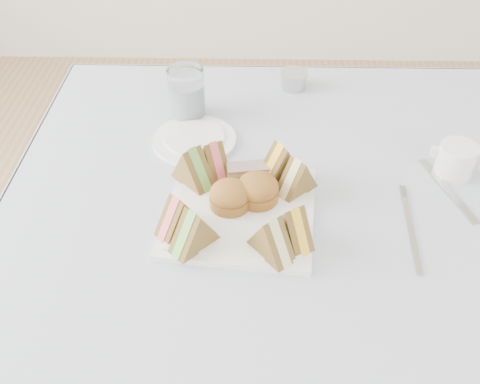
{
  "coord_description": "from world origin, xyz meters",
  "views": [
    {
      "loc": [
        -0.07,
        -0.67,
        1.37
      ],
      "look_at": [
        -0.09,
        -0.01,
        0.8
      ],
      "focal_mm": 40.0,
      "sensor_mm": 36.0,
      "label": 1
    }
  ],
  "objects_px": {
    "serving_plate": "(240,212)",
    "creamer_jug": "(456,160)",
    "table": "(281,336)",
    "water_glass": "(187,94)"
  },
  "relations": [
    {
      "from": "table",
      "to": "water_glass",
      "type": "xyz_separation_m",
      "value": [
        -0.21,
        0.29,
        0.43
      ]
    },
    {
      "from": "table",
      "to": "serving_plate",
      "type": "distance_m",
      "value": 0.39
    },
    {
      "from": "serving_plate",
      "to": "water_glass",
      "type": "bearing_deg",
      "value": 117.38
    },
    {
      "from": "water_glass",
      "to": "creamer_jug",
      "type": "height_order",
      "value": "water_glass"
    },
    {
      "from": "serving_plate",
      "to": "water_glass",
      "type": "height_order",
      "value": "water_glass"
    },
    {
      "from": "water_glass",
      "to": "creamer_jug",
      "type": "relative_size",
      "value": 1.6
    },
    {
      "from": "serving_plate",
      "to": "creamer_jug",
      "type": "height_order",
      "value": "creamer_jug"
    },
    {
      "from": "serving_plate",
      "to": "creamer_jug",
      "type": "bearing_deg",
      "value": 23.17
    },
    {
      "from": "serving_plate",
      "to": "creamer_jug",
      "type": "xyz_separation_m",
      "value": [
        0.39,
        0.12,
        0.02
      ]
    },
    {
      "from": "table",
      "to": "serving_plate",
      "type": "relative_size",
      "value": 3.65
    }
  ]
}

